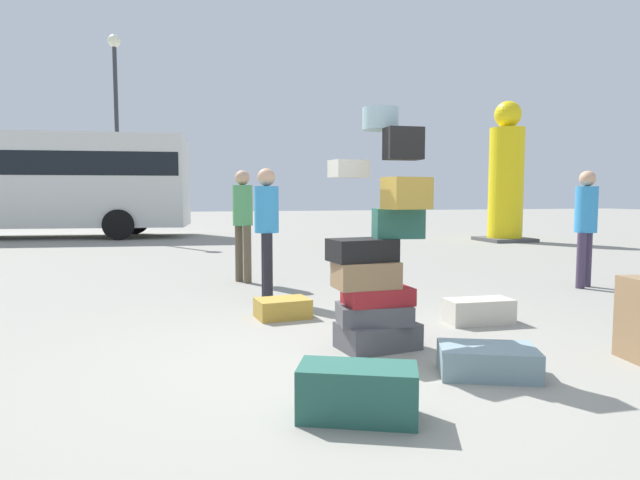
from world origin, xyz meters
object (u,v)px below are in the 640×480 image
at_px(person_bearded_onlooker, 586,218).
at_px(lamp_post, 116,107).
at_px(suitcase_teal_white_trunk, 358,392).
at_px(parked_bus, 8,178).
at_px(suitcase_cream_left_side, 479,311).
at_px(suitcase_slate_foreground_far, 488,361).
at_px(person_passerby_in_red, 267,222).
at_px(suitcase_tower, 378,263).
at_px(suitcase_tan_foreground_near, 283,308).
at_px(yellow_dummy_statue, 506,180).
at_px(person_tourist_with_camera, 243,216).

height_order(person_bearded_onlooker, lamp_post, lamp_post).
height_order(suitcase_teal_white_trunk, parked_bus, parked_bus).
xyz_separation_m(suitcase_cream_left_side, suitcase_teal_white_trunk, (-1.98, -1.93, 0.03)).
distance_m(suitcase_slate_foreground_far, person_passerby_in_red, 3.48).
bearing_deg(person_bearded_onlooker, suitcase_tower, 0.33).
height_order(suitcase_tan_foreground_near, yellow_dummy_statue, yellow_dummy_statue).
height_order(suitcase_cream_left_side, person_bearded_onlooker, person_bearded_onlooker).
distance_m(suitcase_cream_left_side, parked_bus, 15.77).
xyz_separation_m(suitcase_tower, suitcase_tan_foreground_near, (-0.57, 1.36, -0.64)).
xyz_separation_m(suitcase_tower, yellow_dummy_statue, (7.42, 9.22, 1.02)).
bearing_deg(person_passerby_in_red, suitcase_tan_foreground_near, 4.44).
relative_size(person_bearded_onlooker, person_passerby_in_red, 1.01).
distance_m(suitcase_cream_left_side, person_passerby_in_red, 2.73).
xyz_separation_m(suitcase_teal_white_trunk, person_bearded_onlooker, (4.58, 3.44, 0.83)).
relative_size(suitcase_slate_foreground_far, lamp_post, 0.12).
relative_size(suitcase_tan_foreground_near, person_tourist_with_camera, 0.33).
bearing_deg(parked_bus, person_bearded_onlooker, -42.18).
xyz_separation_m(suitcase_tan_foreground_near, person_passerby_in_red, (-0.01, 0.98, 0.88)).
relative_size(suitcase_tower, yellow_dummy_statue, 0.52).
bearing_deg(suitcase_tower, suitcase_teal_white_trunk, -115.60).
bearing_deg(person_bearded_onlooker, person_passerby_in_red, -30.66).
height_order(suitcase_cream_left_side, person_passerby_in_red, person_passerby_in_red).
bearing_deg(person_tourist_with_camera, suitcase_cream_left_side, 4.55).
bearing_deg(yellow_dummy_statue, lamp_post, 162.49).
xyz_separation_m(suitcase_tower, suitcase_cream_left_side, (1.35, 0.61, -0.61)).
relative_size(suitcase_tan_foreground_near, parked_bus, 0.05).
distance_m(suitcase_cream_left_side, suitcase_tan_foreground_near, 2.06).
bearing_deg(person_passerby_in_red, suitcase_tower, 17.74).
xyz_separation_m(person_passerby_in_red, lamp_post, (-2.74, 10.27, 2.90)).
distance_m(suitcase_cream_left_side, suitcase_teal_white_trunk, 2.76).
relative_size(suitcase_cream_left_side, person_tourist_with_camera, 0.40).
height_order(parked_bus, lamp_post, lamp_post).
distance_m(suitcase_teal_white_trunk, parked_bus, 16.63).
relative_size(person_tourist_with_camera, parked_bus, 0.16).
xyz_separation_m(suitcase_tan_foreground_near, suitcase_slate_foreground_far, (1.10, -2.21, 0.00)).
xyz_separation_m(suitcase_tan_foreground_near, person_tourist_with_camera, (-0.13, 2.48, 0.91)).
distance_m(suitcase_cream_left_side, person_tourist_with_camera, 3.92).
xyz_separation_m(person_tourist_with_camera, parked_bus, (-5.93, 10.26, 0.83)).
bearing_deg(lamp_post, person_bearded_onlooker, -55.27).
bearing_deg(suitcase_slate_foreground_far, suitcase_cream_left_side, 82.39).
distance_m(suitcase_tower, suitcase_teal_white_trunk, 1.57).
bearing_deg(suitcase_teal_white_trunk, suitcase_tan_foreground_near, 111.36).
distance_m(suitcase_tower, lamp_post, 13.41).
distance_m(suitcase_tower, suitcase_slate_foreground_far, 1.18).
height_order(suitcase_cream_left_side, yellow_dummy_statue, yellow_dummy_statue).
height_order(suitcase_tower, suitcase_tan_foreground_near, suitcase_tower).
bearing_deg(suitcase_tan_foreground_near, suitcase_teal_white_trunk, -97.96).
bearing_deg(suitcase_cream_left_side, suitcase_tan_foreground_near, 160.51).
bearing_deg(suitcase_teal_white_trunk, person_passerby_in_red, 111.88).
bearing_deg(person_tourist_with_camera, suitcase_tower, -17.45).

